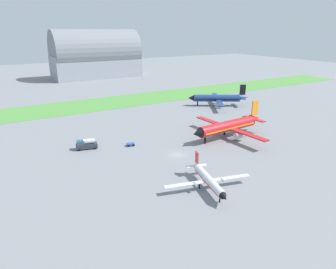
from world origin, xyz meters
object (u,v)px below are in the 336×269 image
object	(u,v)px
fuel_truck_midfield	(86,144)
airplane_parked_jet_far	(218,98)
baggage_cart_near_gate	(130,144)
airplane_foreground_turboprop	(208,180)
airplane_midfield_jet	(229,126)

from	to	relation	value
fuel_truck_midfield	airplane_parked_jet_far	bearing A→B (deg)	-148.87
airplane_parked_jet_far	fuel_truck_midfield	xyz separation A→B (m)	(-72.05, -23.33, -2.21)
airplane_parked_jet_far	baggage_cart_near_gate	world-z (taller)	airplane_parked_jet_far
airplane_foreground_turboprop	fuel_truck_midfield	world-z (taller)	airplane_foreground_turboprop
airplane_foreground_turboprop	baggage_cart_near_gate	distance (m)	35.12
fuel_truck_midfield	airplane_foreground_turboprop	bearing A→B (deg)	127.11
fuel_truck_midfield	baggage_cart_near_gate	bearing A→B (deg)	173.72
baggage_cart_near_gate	fuel_truck_midfield	xyz separation A→B (m)	(-12.99, 4.59, 1.01)
airplane_midfield_jet	baggage_cart_near_gate	world-z (taller)	airplane_midfield_jet
airplane_foreground_turboprop	airplane_parked_jet_far	distance (m)	83.14
airplane_foreground_turboprop	airplane_parked_jet_far	bearing A→B (deg)	152.99
airplane_midfield_jet	airplane_foreground_turboprop	xyz separation A→B (m)	(-28.17, -24.87, -1.76)
airplane_midfield_jet	fuel_truck_midfield	xyz separation A→B (m)	(-45.63, 14.50, -2.53)
airplane_parked_jet_far	baggage_cart_near_gate	xyz separation A→B (m)	(-59.06, -27.92, -3.22)
airplane_midfield_jet	baggage_cart_near_gate	bearing A→B (deg)	-20.79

